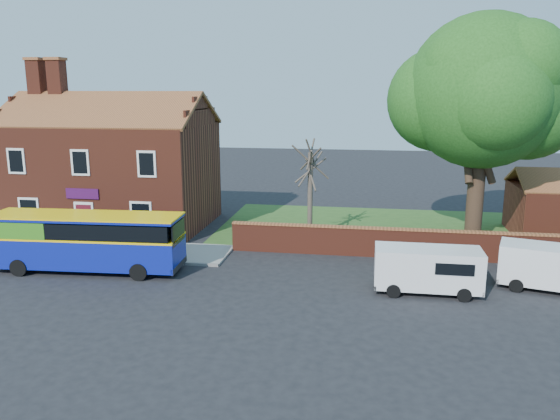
% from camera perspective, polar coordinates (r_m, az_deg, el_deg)
% --- Properties ---
extents(ground, '(120.00, 120.00, 0.00)m').
position_cam_1_polar(ground, '(24.67, -13.50, -8.44)').
color(ground, black).
rests_on(ground, ground).
extents(pavement, '(18.00, 3.50, 0.12)m').
position_cam_1_polar(pavement, '(32.60, -21.04, -3.68)').
color(pavement, gray).
rests_on(pavement, ground).
extents(kerb, '(18.00, 0.15, 0.14)m').
position_cam_1_polar(kerb, '(31.16, -22.64, -4.52)').
color(kerb, slate).
rests_on(kerb, ground).
extents(grass_strip, '(26.00, 12.00, 0.04)m').
position_cam_1_polar(grass_strip, '(35.45, 15.11, -2.08)').
color(grass_strip, '#426B28').
rests_on(grass_strip, ground).
extents(shop_building, '(12.30, 8.13, 10.50)m').
position_cam_1_polar(shop_building, '(36.87, -17.02, 3.74)').
color(shop_building, maroon).
rests_on(shop_building, ground).
extents(boundary_wall, '(22.00, 0.38, 1.60)m').
position_cam_1_polar(boundary_wall, '(29.48, 16.31, -3.48)').
color(boundary_wall, maroon).
rests_on(boundary_wall, ground).
extents(bus, '(9.33, 2.83, 2.81)m').
position_cam_1_polar(bus, '(28.10, -20.10, -2.86)').
color(bus, '#0D1C97').
rests_on(bus, ground).
extents(van_near, '(4.53, 1.91, 1.99)m').
position_cam_1_polar(van_near, '(24.56, 15.20, -5.88)').
color(van_near, white).
rests_on(van_near, ground).
extents(van_far, '(4.84, 2.96, 1.99)m').
position_cam_1_polar(van_far, '(26.76, 26.80, -5.30)').
color(van_far, white).
rests_on(van_far, ground).
extents(large_tree, '(10.40, 8.22, 12.68)m').
position_cam_1_polar(large_tree, '(31.88, 20.57, 11.05)').
color(large_tree, black).
rests_on(large_tree, ground).
extents(bare_tree, '(2.13, 2.53, 5.67)m').
position_cam_1_polar(bare_tree, '(31.33, 3.17, 1.87)').
color(bare_tree, '#4C4238').
rests_on(bare_tree, ground).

